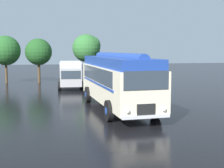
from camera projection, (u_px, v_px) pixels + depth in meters
ground_plane at (124, 111)px, 18.84m from camera, size 120.00×120.00×0.00m
vintage_bus at (117, 79)px, 19.16m from camera, size 3.28×10.25×3.49m
car_near_left at (97, 78)px, 30.93m from camera, size 1.97×4.20×1.66m
car_mid_left at (124, 77)px, 32.04m from camera, size 2.18×4.31×1.66m
box_van at (71, 74)px, 30.12m from camera, size 2.57×5.87×2.50m
tree_far_left at (5, 51)px, 33.90m from camera, size 3.22×3.22×5.18m
tree_left_of_centre at (38, 51)px, 34.44m from camera, size 2.95×2.95×4.89m
tree_centre at (88, 48)px, 36.86m from camera, size 3.33×3.29×5.48m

